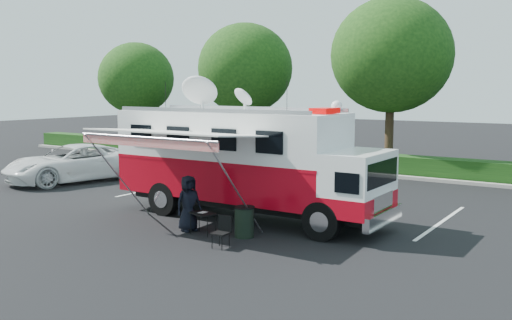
{
  "coord_description": "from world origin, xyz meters",
  "views": [
    {
      "loc": [
        10.36,
        -15.25,
        4.26
      ],
      "look_at": [
        0.0,
        0.5,
        1.9
      ],
      "focal_mm": 40.0,
      "sensor_mm": 36.0,
      "label": 1
    }
  ],
  "objects": [
    {
      "name": "ground_plane",
      "position": [
        0.0,
        0.0,
        0.0
      ],
      "size": [
        120.0,
        120.0,
        0.0
      ],
      "primitive_type": "plane",
      "color": "black",
      "rests_on": "ground"
    },
    {
      "name": "back_border",
      "position": [
        1.14,
        12.9,
        5.0
      ],
      "size": [
        60.0,
        6.14,
        8.87
      ],
      "color": "#9E998E",
      "rests_on": "ground_plane"
    },
    {
      "name": "stall_lines",
      "position": [
        -0.5,
        3.0,
        0.0
      ],
      "size": [
        24.12,
        5.5,
        0.01
      ],
      "color": "silver",
      "rests_on": "ground_plane"
    },
    {
      "name": "command_truck",
      "position": [
        -0.08,
        -0.0,
        1.93
      ],
      "size": [
        9.4,
        2.58,
        4.51
      ],
      "color": "black",
      "rests_on": "ground_plane"
    },
    {
      "name": "awning",
      "position": [
        -0.92,
        -2.68,
        2.91
      ],
      "size": [
        5.13,
        2.65,
        3.1
      ],
      "color": "white",
      "rests_on": "ground_plane"
    },
    {
      "name": "white_suv",
      "position": [
        -11.01,
        1.86,
        0.0
      ],
      "size": [
        4.29,
        6.65,
        1.71
      ],
      "primitive_type": "imported",
      "rotation": [
        0.0,
        0.0,
        -0.26
      ],
      "color": "white",
      "rests_on": "ground_plane"
    },
    {
      "name": "person",
      "position": [
        -0.57,
        -2.32,
        0.0
      ],
      "size": [
        0.79,
        0.96,
        1.69
      ],
      "primitive_type": "imported",
      "rotation": [
        0.0,
        0.0,
        1.21
      ],
      "color": "black",
      "rests_on": "ground_plane"
    },
    {
      "name": "folding_table",
      "position": [
        0.06,
        -2.42,
        0.6
      ],
      "size": [
        0.9,
        0.77,
        0.65
      ],
      "color": "black",
      "rests_on": "ground_plane"
    },
    {
      "name": "folding_chair",
      "position": [
        1.37,
        -3.21,
        0.51
      ],
      "size": [
        0.44,
        0.46,
        0.87
      ],
      "color": "black",
      "rests_on": "ground_plane"
    },
    {
      "name": "trash_bin",
      "position": [
        1.24,
        -2.0,
        0.45
      ],
      "size": [
        0.6,
        0.6,
        0.89
      ],
      "color": "black",
      "rests_on": "ground_plane"
    }
  ]
}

